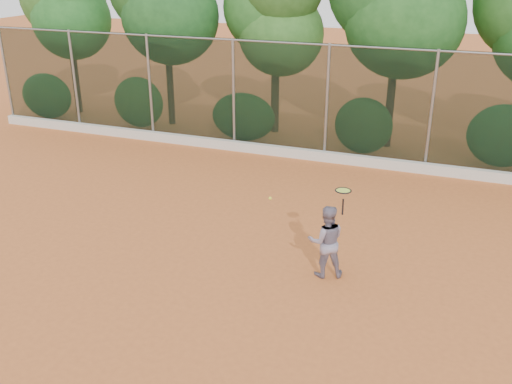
% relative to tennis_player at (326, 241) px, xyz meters
% --- Properties ---
extents(ground, '(80.00, 80.00, 0.00)m').
position_rel_tennis_player_xyz_m(ground, '(-1.71, -0.31, -0.74)').
color(ground, '#C8672F').
rests_on(ground, ground).
extents(concrete_curb, '(24.00, 0.20, 0.30)m').
position_rel_tennis_player_xyz_m(concrete_curb, '(-1.71, 6.51, -0.59)').
color(concrete_curb, silver).
rests_on(concrete_curb, ground).
extents(tennis_player, '(0.88, 0.79, 1.48)m').
position_rel_tennis_player_xyz_m(tennis_player, '(0.00, 0.00, 0.00)').
color(tennis_player, gray).
rests_on(tennis_player, ground).
extents(chainlink_fence, '(24.09, 0.09, 3.50)m').
position_rel_tennis_player_xyz_m(chainlink_fence, '(-1.71, 6.69, 1.12)').
color(chainlink_fence, black).
rests_on(chainlink_fence, ground).
extents(foliage_backdrop, '(23.70, 3.63, 7.55)m').
position_rel_tennis_player_xyz_m(foliage_backdrop, '(-2.25, 8.67, 3.66)').
color(foliage_backdrop, '#3F2618').
rests_on(foliage_backdrop, ground).
extents(tennis_racket, '(0.37, 0.37, 0.52)m').
position_rel_tennis_player_xyz_m(tennis_racket, '(0.31, -0.19, 1.14)').
color(tennis_racket, black).
rests_on(tennis_racket, ground).
extents(tennis_ball_in_flight, '(0.07, 0.07, 0.07)m').
position_rel_tennis_player_xyz_m(tennis_ball_in_flight, '(-1.30, 0.42, 0.54)').
color(tennis_ball_in_flight, yellow).
rests_on(tennis_ball_in_flight, ground).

